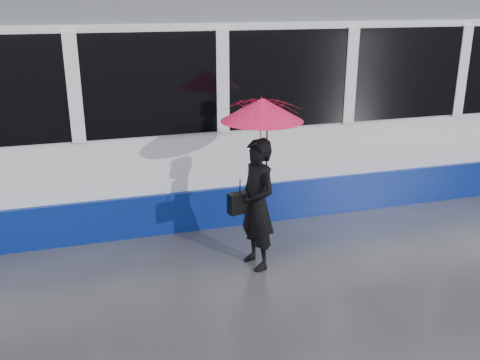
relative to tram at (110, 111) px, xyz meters
name	(u,v)px	position (x,y,z in m)	size (l,w,h in m)	color
ground	(241,265)	(1.38, -2.50, -1.64)	(90.00, 90.00, 0.00)	#28282D
rails	(199,199)	(1.38, 0.00, -1.63)	(34.00, 1.51, 0.02)	#3F3D38
tram	(110,111)	(0.00, 0.00, 0.00)	(26.00, 2.56, 3.35)	white
woman	(257,204)	(1.57, -2.57, -0.79)	(0.62, 0.41, 1.70)	black
umbrella	(262,126)	(1.62, -2.57, 0.23)	(1.20, 1.20, 1.15)	#F61468
handbag	(240,203)	(1.35, -2.55, -0.74)	(0.33, 0.20, 0.44)	black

